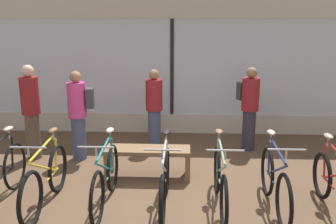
{
  "coord_description": "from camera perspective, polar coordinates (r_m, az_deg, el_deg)",
  "views": [
    {
      "loc": [
        0.32,
        -5.08,
        2.57
      ],
      "look_at": [
        0.0,
        1.48,
        0.95
      ],
      "focal_mm": 40.0,
      "sensor_mm": 36.0,
      "label": 1
    }
  ],
  "objects": [
    {
      "name": "customer_near_rack",
      "position": [
        7.61,
        12.3,
        0.91
      ],
      "size": [
        0.49,
        0.56,
        1.68
      ],
      "color": "#2D2D38",
      "rests_on": "ground_plane"
    },
    {
      "name": "customer_near_bench",
      "position": [
        7.41,
        -20.15,
        0.31
      ],
      "size": [
        0.47,
        0.47,
        1.78
      ],
      "color": "brown",
      "rests_on": "ground_plane"
    },
    {
      "name": "bicycle_center",
      "position": [
        5.28,
        -0.5,
        -10.62
      ],
      "size": [
        0.46,
        1.72,
        1.03
      ],
      "color": "black",
      "rests_on": "ground_plane"
    },
    {
      "name": "shop_back_wall",
      "position": [
        8.48,
        0.62,
        7.55
      ],
      "size": [
        12.0,
        0.08,
        3.2
      ],
      "color": "beige",
      "rests_on": "ground_plane"
    },
    {
      "name": "bicycle_center_right",
      "position": [
        5.31,
        7.95,
        -10.46
      ],
      "size": [
        0.46,
        1.78,
        1.04
      ],
      "color": "black",
      "rests_on": "ground_plane"
    },
    {
      "name": "bicycle_right",
      "position": [
        5.42,
        15.96,
        -10.29
      ],
      "size": [
        0.46,
        1.72,
        1.05
      ],
      "color": "black",
      "rests_on": "ground_plane"
    },
    {
      "name": "customer_by_window",
      "position": [
        7.12,
        -13.47,
        -0.07
      ],
      "size": [
        0.52,
        0.39,
        1.67
      ],
      "color": "#424C6B",
      "rests_on": "ground_plane"
    },
    {
      "name": "bicycle_left",
      "position": [
        5.56,
        -18.14,
        -9.81
      ],
      "size": [
        0.46,
        1.76,
        1.05
      ],
      "color": "black",
      "rests_on": "ground_plane"
    },
    {
      "name": "bicycle_center_left",
      "position": [
        5.4,
        -9.47,
        -10.05
      ],
      "size": [
        0.46,
        1.74,
        1.04
      ],
      "color": "black",
      "rests_on": "ground_plane"
    },
    {
      "name": "display_bench",
      "position": [
        6.25,
        -3.08,
        -6.35
      ],
      "size": [
        1.4,
        0.44,
        0.51
      ],
      "color": "brown",
      "rests_on": "ground_plane"
    },
    {
      "name": "bicycle_far_right",
      "position": [
        5.59,
        24.11,
        -10.49
      ],
      "size": [
        0.46,
        1.7,
        1.03
      ],
      "color": "black",
      "rests_on": "ground_plane"
    },
    {
      "name": "customer_mid_floor",
      "position": [
        7.59,
        -2.12,
        0.72
      ],
      "size": [
        0.44,
        0.44,
        1.62
      ],
      "color": "#424C6B",
      "rests_on": "ground_plane"
    },
    {
      "name": "ground_plane",
      "position": [
        5.7,
        -0.74,
        -12.95
      ],
      "size": [
        24.0,
        24.0,
        0.0
      ],
      "primitive_type": "plane",
      "color": "brown"
    }
  ]
}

